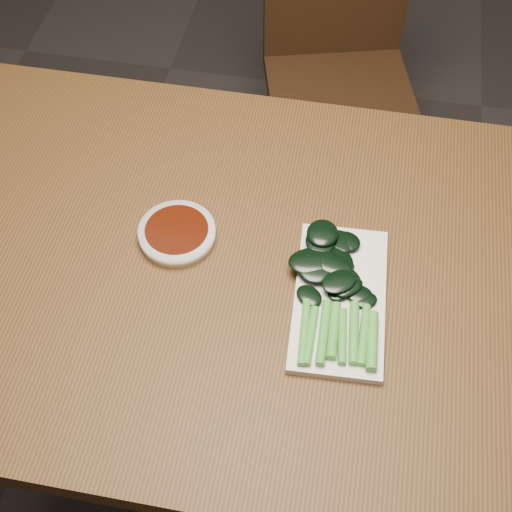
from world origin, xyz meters
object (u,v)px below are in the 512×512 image
(table, at_px, (252,289))
(chair_far, at_px, (338,63))
(sauce_bowl, at_px, (177,234))
(serving_plate, at_px, (340,299))
(gai_lan, at_px, (333,285))

(table, distance_m, chair_far, 0.88)
(sauce_bowl, distance_m, serving_plate, 0.29)
(chair_far, relative_size, serving_plate, 3.21)
(table, height_order, serving_plate, serving_plate)
(sauce_bowl, height_order, gai_lan, gai_lan)
(sauce_bowl, bearing_deg, gai_lan, -13.33)
(chair_far, xyz_separation_m, sauce_bowl, (-0.20, -0.83, 0.28))
(table, distance_m, sauce_bowl, 0.16)
(serving_plate, bearing_deg, sauce_bowl, 164.97)
(chair_far, xyz_separation_m, gai_lan, (0.07, -0.89, 0.29))
(serving_plate, relative_size, gai_lan, 1.07)
(serving_plate, bearing_deg, chair_far, 95.07)
(table, bearing_deg, sauce_bowl, 167.42)
(sauce_bowl, distance_m, gai_lan, 0.27)
(chair_far, bearing_deg, serving_plate, -100.29)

